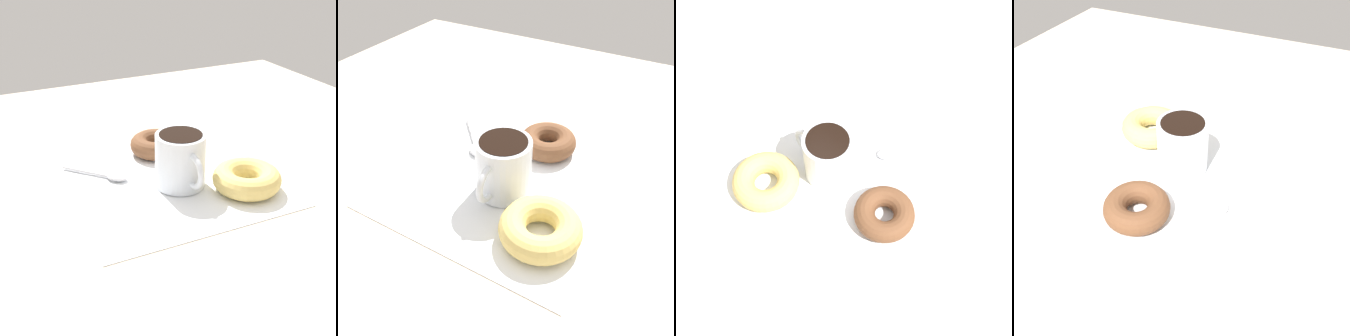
{
  "view_description": "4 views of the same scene",
  "coord_description": "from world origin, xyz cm",
  "views": [
    {
      "loc": [
        -58.6,
        30.45,
        37.51
      ],
      "look_at": [
        2.43,
        0.99,
        2.3
      ],
      "focal_mm": 50.0,
      "sensor_mm": 36.0,
      "label": 1
    },
    {
      "loc": [
        -36.17,
        -20.89,
        38.0
      ],
      "look_at": [
        2.43,
        0.99,
        2.3
      ],
      "focal_mm": 40.0,
      "sensor_mm": 36.0,
      "label": 2
    },
    {
      "loc": [
        27.66,
        -30.32,
        67.22
      ],
      "look_at": [
        2.43,
        0.99,
        2.3
      ],
      "focal_mm": 50.0,
      "sensor_mm": 36.0,
      "label": 3
    },
    {
      "loc": [
        42.48,
        19.39,
        40.85
      ],
      "look_at": [
        2.43,
        0.99,
        2.3
      ],
      "focal_mm": 40.0,
      "sensor_mm": 36.0,
      "label": 4
    }
  ],
  "objects": [
    {
      "name": "coffee_cup",
      "position": [
        0.19,
        0.47,
        4.83
      ],
      "size": [
        11.39,
        8.02,
        8.79
      ],
      "color": "silver",
      "rests_on": "napkin"
    },
    {
      "name": "donut_near_cup",
      "position": [
        12.4,
        -1.44,
        1.97
      ],
      "size": [
        9.56,
        9.56,
        3.34
      ],
      "primitive_type": "torus",
      "color": "brown",
      "rests_on": "napkin"
    },
    {
      "name": "spoon",
      "position": [
        7.06,
        9.72,
        0.7
      ],
      "size": [
        9.92,
        9.33,
        0.9
      ],
      "color": "silver",
      "rests_on": "napkin"
    },
    {
      "name": "donut_far",
      "position": [
        -5.87,
        -8.77,
        2.1
      ],
      "size": [
        10.86,
        10.86,
        3.59
      ],
      "primitive_type": "torus",
      "color": "#E5C66B",
      "rests_on": "napkin"
    },
    {
      "name": "napkin",
      "position": [
        2.43,
        0.99,
        0.15
      ],
      "size": [
        33.85,
        33.85,
        0.3
      ],
      "primitive_type": "cube",
      "rotation": [
        0.0,
        0.0,
        -0.01
      ],
      "color": "white",
      "rests_on": "ground_plane"
    },
    {
      "name": "ground_plane",
      "position": [
        0.0,
        0.0,
        -1.0
      ],
      "size": [
        120.0,
        120.0,
        2.0
      ],
      "primitive_type": "cube",
      "color": "beige"
    }
  ]
}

